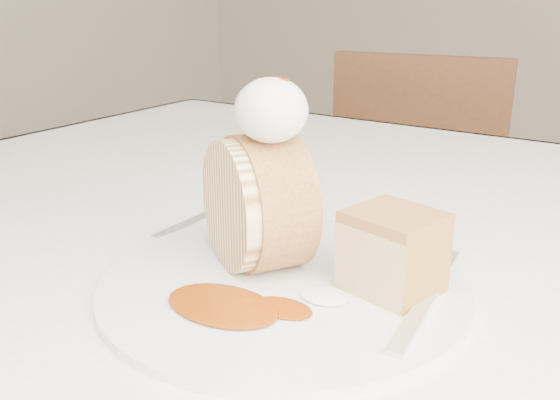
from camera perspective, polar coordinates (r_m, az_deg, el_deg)
The scene contains 10 objects.
table at distance 0.72m, azimuth 11.20°, elevation -8.13°, with size 1.40×0.90×0.75m.
chair_far at distance 1.62m, azimuth 12.74°, elevation 0.26°, with size 0.45×0.45×0.84m.
plate at distance 0.52m, azimuth 0.32°, elevation -7.72°, with size 0.30×0.30×0.01m, color white.
roulade_slice at distance 0.52m, azimuth -2.09°, elevation -0.21°, with size 0.11×0.11×0.06m, color #FFE1B1.
cake_chunk at distance 0.50m, azimuth 10.25°, elevation -5.12°, with size 0.07×0.06×0.06m, color #B57B44.
whipped_cream at distance 0.49m, azimuth -0.81°, elevation 8.20°, with size 0.06×0.06×0.05m, color white.
caramel_drizzle at distance 0.49m, azimuth -0.70°, elevation 11.61°, with size 0.03×0.02×0.01m, color #853405.
caramel_pool at distance 0.47m, azimuth -5.26°, elevation -9.52°, with size 0.09×0.06×0.00m, color #853405, non-canonical shape.
fork at distance 0.47m, azimuth 12.63°, elevation -9.91°, with size 0.02×0.18×0.00m, color silver.
spoon at distance 0.67m, azimuth -7.07°, elevation -1.62°, with size 0.03×0.18×0.00m, color silver.
Camera 1 is at (0.23, -0.41, 0.98)m, focal length 40.00 mm.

